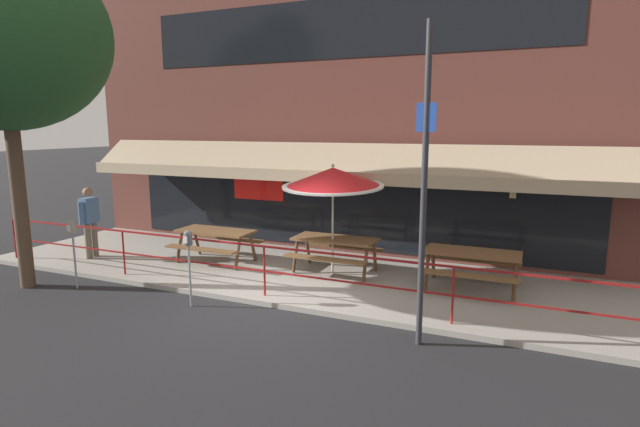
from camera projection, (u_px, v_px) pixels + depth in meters
name	position (u px, v px, depth m)	size (l,w,h in m)	color
ground_plane	(257.00, 306.00, 9.15)	(120.00, 120.00, 0.00)	#232326
patio_deck	(303.00, 274.00, 10.94)	(15.00, 4.00, 0.10)	#9E998E
restaurant_building	(341.00, 99.00, 12.29)	(15.00, 1.60, 7.89)	brown
patio_railing	(264.00, 259.00, 9.28)	(13.84, 0.04, 0.97)	maroon
picnic_table_left	(216.00, 237.00, 11.62)	(1.80, 1.42, 0.76)	brown
picnic_table_centre	(335.00, 245.00, 10.79)	(1.80, 1.42, 0.76)	brown
picnic_table_right	(472.00, 259.00, 9.65)	(1.80, 1.42, 0.76)	brown
patio_umbrella_centre	(333.00, 178.00, 10.41)	(2.14, 2.14, 2.38)	#B7B2A8
pedestrian_walking	(90.00, 219.00, 11.98)	(0.26, 0.62, 1.71)	#665B4C
parking_meter_near	(72.00, 233.00, 9.92)	(0.15, 0.16, 1.42)	gray
parking_meter_far	(188.00, 245.00, 8.92)	(0.15, 0.16, 1.42)	gray
street_sign_pole	(424.00, 187.00, 7.12)	(0.28, 0.09, 4.68)	#2D2D33
street_tree_curbside	(1.00, 23.00, 9.24)	(4.14, 3.73, 7.30)	brown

